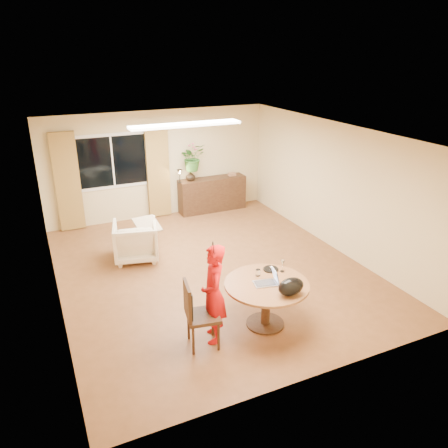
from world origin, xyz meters
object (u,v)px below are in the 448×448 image
at_px(dining_table, 266,292).
at_px(dining_chair, 203,314).
at_px(sideboard, 212,194).
at_px(child, 214,294).
at_px(armchair, 136,241).

bearing_deg(dining_table, dining_chair, -176.64).
xyz_separation_m(dining_table, sideboard, (1.25, 4.99, -0.13)).
relative_size(dining_chair, child, 0.68).
distance_m(dining_table, dining_chair, 1.05).
bearing_deg(dining_chair, dining_table, 13.14).
height_order(dining_chair, sideboard, dining_chair).
bearing_deg(dining_chair, child, 30.72).
distance_m(child, armchair, 3.07).
relative_size(dining_table, sideboard, 0.73).
distance_m(dining_table, child, 0.87).
distance_m(dining_chair, armchair, 3.11).
distance_m(dining_table, sideboard, 5.15).
bearing_deg(armchair, dining_table, 125.20).
height_order(child, sideboard, child).
xyz_separation_m(dining_chair, armchair, (-0.19, 3.10, -0.12)).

